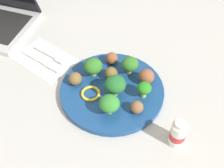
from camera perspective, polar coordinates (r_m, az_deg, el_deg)
name	(u,v)px	position (r m, az deg, el deg)	size (l,w,h in m)	color
ground_plane	(112,93)	(0.81, 0.00, -1.69)	(4.00, 4.00, 0.00)	#B2B2AD
plate	(112,91)	(0.80, 0.00, -1.32)	(0.28, 0.28, 0.02)	navy
broccoli_floret_front_left	(115,85)	(0.76, 0.64, -0.12)	(0.06, 0.06, 0.06)	#ABBF81
broccoli_floret_back_left	(130,64)	(0.81, 3.48, 3.79)	(0.05, 0.05, 0.05)	#AABB6C
broccoli_floret_near_rim	(93,66)	(0.81, -3.65, 3.42)	(0.05, 0.05, 0.06)	#91BB6A
broccoli_floret_mid_right	(144,89)	(0.76, 6.20, -0.87)	(0.04, 0.04, 0.05)	#ACD067
broccoli_floret_mid_left	(109,104)	(0.72, -0.49, -3.81)	(0.05, 0.05, 0.05)	#9FCB78
meatball_near_rim	(146,77)	(0.80, 6.61, 1.42)	(0.04, 0.04, 0.04)	brown
meatball_center	(111,73)	(0.81, -0.17, 2.07)	(0.04, 0.04, 0.04)	brown
meatball_back_left	(137,107)	(0.74, 4.78, -4.46)	(0.03, 0.03, 0.03)	brown
meatball_far_rim	(112,58)	(0.85, -0.06, 4.96)	(0.04, 0.04, 0.04)	brown
meatball_front_right	(75,79)	(0.80, -7.09, 1.01)	(0.04, 0.04, 0.04)	brown
pepper_ring_front_right	(91,93)	(0.78, -4.12, -1.82)	(0.05, 0.05, 0.01)	yellow
napkin	(45,59)	(0.92, -12.70, 4.78)	(0.17, 0.12, 0.01)	white
fork	(51,55)	(0.92, -11.59, 5.44)	(0.12, 0.02, 0.01)	silver
knife	(42,62)	(0.90, -13.24, 4.19)	(0.15, 0.02, 0.01)	white
yogurt_bottle	(178,134)	(0.71, 12.53, -9.32)	(0.04, 0.04, 0.08)	white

